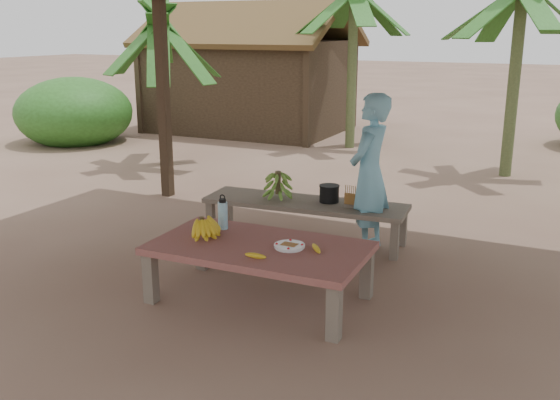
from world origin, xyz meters
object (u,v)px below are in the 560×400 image
at_px(plate, 289,246).
at_px(cooking_pot, 329,194).
at_px(ripe_banana_bunch, 202,225).
at_px(woman, 369,173).
at_px(bench, 305,206).
at_px(work_table, 259,252).
at_px(water_flask, 223,214).

xyz_separation_m(plate, cooking_pot, (-0.29, 1.65, 0.02)).
xyz_separation_m(ripe_banana_bunch, woman, (0.99, 1.63, 0.23)).
xyz_separation_m(bench, ripe_banana_bunch, (-0.29, -1.59, 0.20)).
distance_m(bench, ripe_banana_bunch, 1.63).
bearing_deg(ripe_banana_bunch, plate, 2.71).
height_order(ripe_banana_bunch, plate, ripe_banana_bunch).
distance_m(ripe_banana_bunch, plate, 0.83).
height_order(work_table, plate, plate).
bearing_deg(bench, work_table, -85.04).
height_order(bench, plate, plate).
relative_size(ripe_banana_bunch, water_flask, 0.97).
bearing_deg(cooking_pot, bench, -159.56).
distance_m(cooking_pot, woman, 0.54).
bearing_deg(bench, ripe_banana_bunch, -105.02).
relative_size(ripe_banana_bunch, woman, 0.19).
bearing_deg(plate, water_flask, 164.27).
bearing_deg(cooking_pot, work_table, -89.22).
bearing_deg(ripe_banana_bunch, cooking_pot, 72.31).
distance_m(ripe_banana_bunch, woman, 1.92).
bearing_deg(bench, water_flask, -104.32).
distance_m(plate, woman, 1.63).
xyz_separation_m(water_flask, woman, (0.93, 1.37, 0.19)).
xyz_separation_m(ripe_banana_bunch, cooking_pot, (0.54, 1.69, -0.06)).
height_order(water_flask, cooking_pot, water_flask).
xyz_separation_m(ripe_banana_bunch, water_flask, (0.06, 0.25, 0.04)).
height_order(bench, water_flask, water_flask).
xyz_separation_m(work_table, bench, (-0.27, 1.59, -0.04)).
distance_m(work_table, cooking_pot, 1.68).
bearing_deg(work_table, bench, 98.19).
relative_size(cooking_pot, woman, 0.13).
height_order(cooking_pot, woman, woman).
bearing_deg(work_table, cooking_pot, 89.42).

